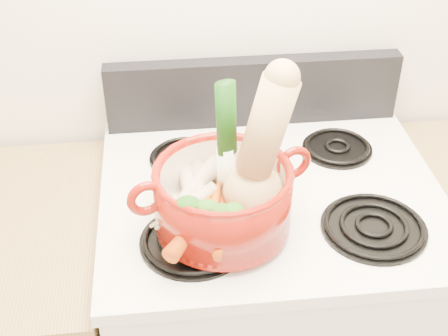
{
  "coord_description": "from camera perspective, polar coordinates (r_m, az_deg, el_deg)",
  "views": [
    {
      "loc": [
        -0.23,
        0.29,
        1.83
      ],
      "look_at": [
        -0.13,
        1.25,
        1.13
      ],
      "focal_mm": 50.0,
      "sensor_mm": 36.0,
      "label": 1
    }
  ],
  "objects": [
    {
      "name": "parsnip_0",
      "position": [
        1.29,
        -3.04,
        -2.84
      ],
      "size": [
        0.05,
        0.23,
        0.06
      ],
      "primitive_type": "cone",
      "rotation": [
        1.66,
        0.0,
        0.04
      ],
      "color": "beige",
      "rests_on": "dutch_oven"
    },
    {
      "name": "carrot_3",
      "position": [
        1.23,
        -2.2,
        -4.23
      ],
      "size": [
        0.09,
        0.14,
        0.04
      ],
      "primitive_type": "cone",
      "rotation": [
        1.66,
        0.0,
        -0.45
      ],
      "color": "#D75A0A",
      "rests_on": "dutch_oven"
    },
    {
      "name": "pot_handle_right",
      "position": [
        1.29,
        6.4,
        0.5
      ],
      "size": [
        0.08,
        0.04,
        0.08
      ],
      "primitive_type": "torus",
      "rotation": [
        1.57,
        0.0,
        0.27
      ],
      "color": "maroon",
      "rests_on": "dutch_oven"
    },
    {
      "name": "carrot_0",
      "position": [
        1.23,
        -1.5,
        -5.67
      ],
      "size": [
        0.07,
        0.16,
        0.04
      ],
      "primitive_type": "cone",
      "rotation": [
        1.66,
        0.0,
        0.24
      ],
      "color": "#CE550A",
      "rests_on": "dutch_oven"
    },
    {
      "name": "burner_front_left",
      "position": [
        1.29,
        -2.78,
        -6.56
      ],
      "size": [
        0.22,
        0.22,
        0.02
      ],
      "primitive_type": "cylinder",
      "color": "black",
      "rests_on": "cooktop"
    },
    {
      "name": "control_backsplash",
      "position": [
        1.63,
        2.69,
        7.01
      ],
      "size": [
        0.76,
        0.05,
        0.18
      ],
      "primitive_type": "cube",
      "color": "black",
      "rests_on": "cooktop"
    },
    {
      "name": "carrot_2",
      "position": [
        1.24,
        0.1,
        -4.49
      ],
      "size": [
        0.04,
        0.17,
        0.05
      ],
      "primitive_type": "cone",
      "rotation": [
        1.66,
        0.0,
        0.08
      ],
      "color": "#CB430A",
      "rests_on": "dutch_oven"
    },
    {
      "name": "burner_back_left",
      "position": [
        1.52,
        -3.58,
        1.05
      ],
      "size": [
        0.17,
        0.17,
        0.02
      ],
      "primitive_type": "cylinder",
      "color": "black",
      "rests_on": "cooktop"
    },
    {
      "name": "cooktop",
      "position": [
        1.44,
        4.35,
        -2.42
      ],
      "size": [
        0.78,
        0.67,
        0.03
      ],
      "primitive_type": "cube",
      "color": "white",
      "rests_on": "stove_body"
    },
    {
      "name": "burner_front_right",
      "position": [
        1.35,
        13.54,
        -5.19
      ],
      "size": [
        0.22,
        0.22,
        0.02
      ],
      "primitive_type": "cylinder",
      "color": "black",
      "rests_on": "cooktop"
    },
    {
      "name": "carrot_1",
      "position": [
        1.22,
        -2.95,
        -5.63
      ],
      "size": [
        0.12,
        0.16,
        0.05
      ],
      "primitive_type": "cone",
      "rotation": [
        1.66,
        0.0,
        -0.58
      ],
      "color": "#C74409",
      "rests_on": "dutch_oven"
    },
    {
      "name": "pot_handle_left",
      "position": [
        1.2,
        -7.12,
        -2.78
      ],
      "size": [
        0.08,
        0.04,
        0.08
      ],
      "primitive_type": "torus",
      "rotation": [
        1.57,
        0.0,
        0.27
      ],
      "color": "maroon",
      "rests_on": "dutch_oven"
    },
    {
      "name": "parsnip_3",
      "position": [
        1.25,
        -3.77,
        -3.47
      ],
      "size": [
        0.16,
        0.11,
        0.05
      ],
      "primitive_type": "cone",
      "rotation": [
        1.66,
        0.0,
        -1.05
      ],
      "color": "beige",
      "rests_on": "dutch_oven"
    },
    {
      "name": "burner_back_right",
      "position": [
        1.58,
        10.32,
        1.9
      ],
      "size": [
        0.17,
        0.17,
        0.02
      ],
      "primitive_type": "cylinder",
      "color": "black",
      "rests_on": "cooktop"
    },
    {
      "name": "leek",
      "position": [
        1.25,
        0.22,
        2.33
      ],
      "size": [
        0.07,
        0.07,
        0.29
      ],
      "primitive_type": "cylinder",
      "rotation": [
        -0.06,
        0.0,
        0.44
      ],
      "color": "white",
      "rests_on": "dutch_oven"
    },
    {
      "name": "dutch_oven",
      "position": [
        1.26,
        -0.1,
        -2.78
      ],
      "size": [
        0.34,
        0.34,
        0.14
      ],
      "primitive_type": "cylinder",
      "rotation": [
        0.0,
        0.0,
        0.27
      ],
      "color": "maroon",
      "rests_on": "burner_front_left"
    },
    {
      "name": "squash",
      "position": [
        1.2,
        3.54,
        1.73
      ],
      "size": [
        0.2,
        0.14,
        0.33
      ],
      "primitive_type": null,
      "rotation": [
        0.0,
        0.23,
        -0.03
      ],
      "color": "tan",
      "rests_on": "dutch_oven"
    },
    {
      "name": "parsnip_1",
      "position": [
        1.29,
        -3.37,
        -2.3
      ],
      "size": [
        0.17,
        0.2,
        0.06
      ],
      "primitive_type": "cone",
      "rotation": [
        1.66,
        0.0,
        -0.69
      ],
      "color": "beige",
      "rests_on": "dutch_oven"
    },
    {
      "name": "carrot_4",
      "position": [
        1.24,
        -0.93,
        -3.56
      ],
      "size": [
        0.07,
        0.16,
        0.04
      ],
      "primitive_type": "cone",
      "rotation": [
        1.66,
        0.0,
        -0.25
      ],
      "color": "#C45909",
      "rests_on": "dutch_oven"
    },
    {
      "name": "parsnip_2",
      "position": [
        1.29,
        -2.2,
        -2.33
      ],
      "size": [
        0.04,
        0.17,
        0.05
      ],
      "primitive_type": "cone",
      "rotation": [
        1.66,
        0.0,
        0.01
      ],
      "color": "beige",
      "rests_on": "dutch_oven"
    },
    {
      "name": "ginger",
      "position": [
        1.36,
        0.49,
        -0.67
      ],
      "size": [
        0.09,
        0.07,
        0.04
      ],
      "primitive_type": "ellipsoid",
      "rotation": [
        0.0,
        0.0,
        -0.24
      ],
      "color": "tan",
      "rests_on": "dutch_oven"
    },
    {
      "name": "stove_body",
      "position": [
        1.78,
        3.64,
        -14.54
      ],
      "size": [
        0.76,
        0.65,
        0.92
      ],
      "primitive_type": "cube",
      "color": "silver",
      "rests_on": "floor"
    }
  ]
}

